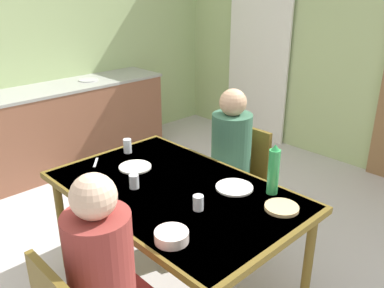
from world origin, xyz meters
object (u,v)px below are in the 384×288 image
(person_far_diner, at_px, (230,146))
(water_bottle_green_near, at_px, (273,171))
(kitchen_counter, at_px, (65,126))
(chair_far_diner, at_px, (240,175))
(person_near_diner, at_px, (103,262))
(serving_bowl_center, at_px, (172,236))
(dining_table, at_px, (174,198))

(person_far_diner, xyz_separation_m, water_bottle_green_near, (0.62, -0.33, 0.13))
(kitchen_counter, distance_m, person_far_diner, 2.20)
(chair_far_diner, height_order, person_near_diner, person_near_diner)
(chair_far_diner, bearing_deg, person_far_diner, 90.00)
(kitchen_counter, height_order, serving_bowl_center, kitchen_counter)
(person_near_diner, relative_size, serving_bowl_center, 4.53)
(person_far_diner, height_order, serving_bowl_center, person_far_diner)
(kitchen_counter, relative_size, person_near_diner, 2.97)
(dining_table, xyz_separation_m, person_far_diner, (-0.17, 0.71, 0.09))
(kitchen_counter, distance_m, serving_bowl_center, 2.87)
(person_far_diner, distance_m, serving_bowl_center, 1.22)
(kitchen_counter, height_order, person_far_diner, person_far_diner)
(person_far_diner, bearing_deg, water_bottle_green_near, 151.99)
(person_near_diner, height_order, water_bottle_green_near, person_near_diner)
(dining_table, distance_m, person_far_diner, 0.74)
(dining_table, relative_size, person_near_diner, 2.03)
(chair_far_diner, height_order, serving_bowl_center, chair_far_diner)
(dining_table, xyz_separation_m, chair_far_diner, (-0.17, 0.85, -0.20))
(kitchen_counter, bearing_deg, person_far_diner, 6.51)
(chair_far_diner, relative_size, person_far_diner, 1.13)
(kitchen_counter, height_order, person_near_diner, person_near_diner)
(water_bottle_green_near, xyz_separation_m, serving_bowl_center, (-0.05, -0.75, -0.12))
(water_bottle_green_near, bearing_deg, dining_table, -139.41)
(kitchen_counter, relative_size, water_bottle_green_near, 7.31)
(dining_table, distance_m, serving_bowl_center, 0.55)
(dining_table, bearing_deg, kitchen_counter, 168.75)
(serving_bowl_center, bearing_deg, person_near_diner, -101.22)
(person_near_diner, xyz_separation_m, serving_bowl_center, (0.07, 0.34, 0.01))
(dining_table, height_order, person_near_diner, person_near_diner)
(dining_table, height_order, serving_bowl_center, serving_bowl_center)
(kitchen_counter, xyz_separation_m, person_far_diner, (2.16, 0.25, 0.33))
(person_far_diner, distance_m, water_bottle_green_near, 0.71)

